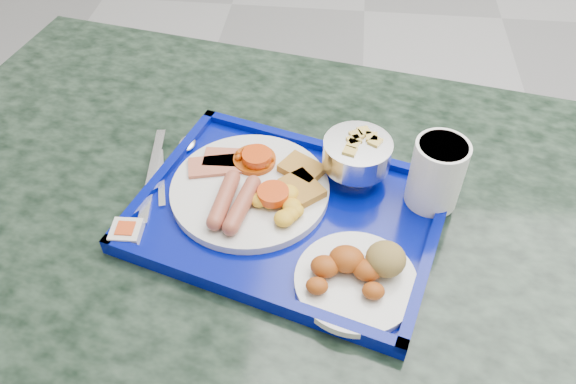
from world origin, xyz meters
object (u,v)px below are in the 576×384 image
Objects in this scene: bread_plate at (359,273)px; fruit_bowl at (357,154)px; tray at (288,215)px; main_plate at (254,188)px; table at (287,307)px; juice_cup at (437,172)px.

bread_plate is 1.55× the size of fruit_bowl.
fruit_bowl reaches higher than tray.
fruit_bowl is (0.14, 0.05, 0.03)m from main_plate.
table is 0.21m from tray.
fruit_bowl is (0.09, 0.10, 0.26)m from table.
tray is at bearing -167.01° from juice_cup.
tray reaches higher than table.
main_plate is 1.49× the size of bread_plate.
fruit_bowl is at bearing 46.98° from table.
juice_cup is at bearing 17.16° from table.
fruit_bowl is 0.96× the size of juice_cup.
juice_cup is (0.10, 0.15, 0.04)m from bread_plate.
table is at bearing 138.08° from bread_plate.
main_plate is (-0.05, 0.03, 0.02)m from tray.
table is at bearing -162.84° from juice_cup.
fruit_bowl is at bearing 19.92° from main_plate.
tray is (0.00, 0.02, 0.21)m from table.
table is at bearing -41.78° from main_plate.
juice_cup is (0.20, 0.05, 0.06)m from tray.
juice_cup is (0.11, -0.04, 0.01)m from fruit_bowl.
main_plate is at bearing 138.22° from table.
table is 0.24m from main_plate.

